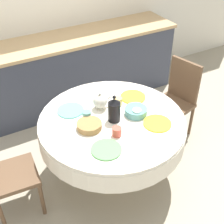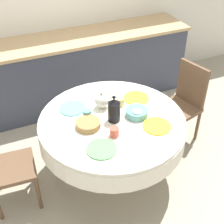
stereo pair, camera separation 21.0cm
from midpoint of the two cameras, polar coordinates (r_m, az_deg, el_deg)
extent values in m
plane|color=#9E937F|center=(3.32, -1.85, -11.25)|extent=(12.00, 12.00, 0.00)
cube|color=silver|center=(4.08, -14.60, 18.98)|extent=(7.00, 0.05, 2.60)
cube|color=#383D4C|center=(4.12, -11.42, 6.49)|extent=(3.20, 0.60, 0.89)
cube|color=tan|center=(3.91, -12.24, 12.39)|extent=(3.24, 0.64, 0.04)
cylinder|color=brown|center=(3.31, -1.86, -11.02)|extent=(0.44, 0.44, 0.04)
cylinder|color=brown|center=(3.12, -1.95, -7.84)|extent=(0.11, 0.11, 0.47)
cylinder|color=silver|center=(2.90, -2.08, -3.23)|extent=(1.35, 1.35, 0.18)
cylinder|color=silver|center=(2.84, -2.12, -1.60)|extent=(1.34, 1.34, 0.03)
cube|color=brown|center=(3.58, 9.24, 1.16)|extent=(0.49, 0.49, 0.04)
cube|color=brown|center=(3.57, 11.47, 5.69)|extent=(0.13, 0.38, 0.47)
cylinder|color=brown|center=(3.51, 9.34, -4.09)|extent=(0.04, 0.04, 0.39)
cylinder|color=brown|center=(3.68, 5.06, -1.54)|extent=(0.04, 0.04, 0.39)
cylinder|color=brown|center=(3.75, 12.71, -1.61)|extent=(0.04, 0.04, 0.39)
cylinder|color=brown|center=(3.90, 8.54, 0.69)|extent=(0.04, 0.04, 0.39)
cube|color=brown|center=(2.91, -19.61, -10.90)|extent=(0.43, 0.43, 0.04)
cylinder|color=brown|center=(3.19, -16.17, -10.57)|extent=(0.04, 0.04, 0.39)
cylinder|color=brown|center=(2.95, -14.76, -15.25)|extent=(0.04, 0.04, 0.39)
cylinder|color=brown|center=(2.96, -21.66, -16.96)|extent=(0.04, 0.04, 0.39)
cylinder|color=#5BA85B|center=(2.52, -3.44, -6.93)|extent=(0.25, 0.25, 0.01)
cylinder|color=#CC4C3D|center=(2.63, -1.41, -3.68)|extent=(0.08, 0.08, 0.08)
cylinder|color=yellow|center=(2.78, 6.15, -2.14)|extent=(0.25, 0.25, 0.01)
cylinder|color=white|center=(2.83, 2.44, -0.30)|extent=(0.08, 0.08, 0.08)
cylinder|color=#60BCB7|center=(2.96, -9.61, 0.24)|extent=(0.25, 0.25, 0.01)
cylinder|color=#5BA39E|center=(2.82, -6.77, -0.64)|extent=(0.08, 0.08, 0.08)
cylinder|color=yellow|center=(3.11, 1.92, 2.73)|extent=(0.25, 0.25, 0.01)
cylinder|color=#DBB766|center=(2.98, -0.93, 1.86)|extent=(0.08, 0.08, 0.08)
cylinder|color=black|center=(2.76, -1.79, 0.00)|extent=(0.11, 0.11, 0.19)
cone|color=black|center=(2.69, -1.83, 1.98)|extent=(0.10, 0.10, 0.04)
sphere|color=black|center=(2.67, -1.85, 2.66)|extent=(0.03, 0.03, 0.03)
cylinder|color=silver|center=(2.96, -4.21, 0.73)|extent=(0.08, 0.08, 0.01)
sphere|color=silver|center=(2.92, -4.27, 1.92)|extent=(0.14, 0.14, 0.14)
cylinder|color=silver|center=(2.94, -2.85, 2.47)|extent=(0.08, 0.02, 0.05)
sphere|color=silver|center=(2.87, -4.34, 3.31)|extent=(0.03, 0.03, 0.03)
cylinder|color=olive|center=(2.72, -6.38, -2.54)|extent=(0.22, 0.22, 0.06)
cylinder|color=#569993|center=(2.87, 2.31, 0.07)|extent=(0.21, 0.21, 0.07)
camera|label=1|loc=(0.11, -92.17, -1.61)|focal=50.00mm
camera|label=2|loc=(0.11, 87.83, 1.61)|focal=50.00mm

